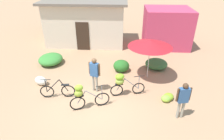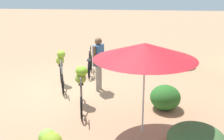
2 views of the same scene
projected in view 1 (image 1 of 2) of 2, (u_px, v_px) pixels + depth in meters
name	position (u px, v px, depth m)	size (l,w,h in m)	color
ground_plane	(91.00, 103.00, 8.56)	(60.00, 60.00, 0.00)	tan
building_low	(86.00, 22.00, 14.41)	(6.10, 3.37, 3.20)	beige
shop_pink	(166.00, 28.00, 14.07)	(3.20, 2.80, 2.73)	#C53A5C
hedge_bush_front_left	(51.00, 59.00, 11.85)	(1.43, 1.58, 0.60)	#3C8836
hedge_bush_front_right	(121.00, 66.00, 10.99)	(0.91, 0.84, 0.67)	#296B26
hedge_bush_mid	(156.00, 64.00, 11.34)	(1.29, 1.21, 0.56)	#3B6836
market_umbrella	(150.00, 43.00, 9.60)	(2.25, 2.25, 2.14)	beige
bicycle_leftmost	(58.00, 91.00, 8.80)	(1.58, 0.25, 0.97)	black
bicycle_near_pile	(84.00, 95.00, 7.95)	(1.63, 0.67, 1.20)	black
bicycle_center_loaded	(123.00, 82.00, 8.76)	(1.61, 0.50, 1.14)	black
banana_pile_on_ground	(167.00, 98.00, 8.68)	(0.73, 0.73, 0.29)	#94B434
produce_sack	(41.00, 81.00, 9.81)	(0.70, 0.44, 0.44)	silver
person_vendor	(95.00, 72.00, 8.90)	(0.55, 0.32, 1.74)	gray
person_bystander	(183.00, 97.00, 7.31)	(0.57, 0.28, 1.61)	gray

